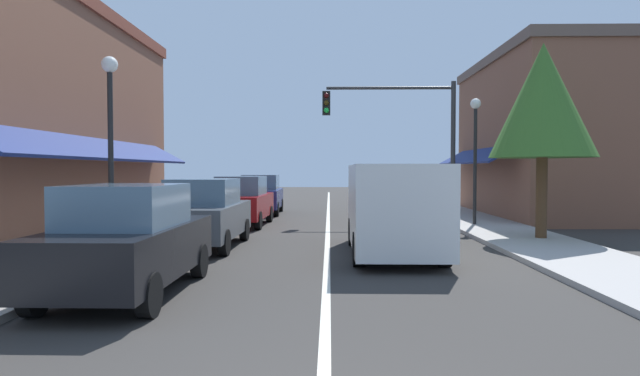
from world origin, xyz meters
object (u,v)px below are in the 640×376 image
object	(u,v)px
parked_car_second_left	(204,213)
parked_car_far_left	(261,195)
street_lamp_left_near	(110,122)
street_lamp_right_mid	(475,140)
traffic_signal_mast_arm	(406,125)
van_in_lane	(393,206)
parked_car_nearest_left	(128,240)
tree_right_near	(543,101)
parked_car_third_left	(242,201)

from	to	relation	value
parked_car_second_left	parked_car_far_left	world-z (taller)	same
street_lamp_left_near	street_lamp_right_mid	world-z (taller)	street_lamp_left_near
parked_car_second_left	traffic_signal_mast_arm	xyz separation A→B (m)	(6.16, 6.93, 2.82)
parked_car_second_left	van_in_lane	distance (m)	4.84
parked_car_nearest_left	parked_car_second_left	bearing A→B (deg)	90.44
street_lamp_right_mid	tree_right_near	distance (m)	3.90
van_in_lane	street_lamp_right_mid	distance (m)	7.21
parked_car_third_left	street_lamp_left_near	size ratio (longest dim) A/B	0.91
traffic_signal_mast_arm	parked_car_second_left	bearing A→B (deg)	-131.61
tree_right_near	traffic_signal_mast_arm	bearing A→B (deg)	117.05
parked_car_nearest_left	parked_car_far_left	size ratio (longest dim) A/B	1.00
van_in_lane	parked_car_second_left	bearing A→B (deg)	167.56
parked_car_third_left	traffic_signal_mast_arm	distance (m)	6.87
tree_right_near	parked_car_far_left	bearing A→B (deg)	134.17
street_lamp_left_near	tree_right_near	xyz separation A→B (m)	(10.79, 2.90, 0.80)
parked_car_nearest_left	van_in_lane	size ratio (longest dim) A/B	0.79
traffic_signal_mast_arm	street_lamp_right_mid	xyz separation A→B (m)	(2.09, -2.02, -0.66)
van_in_lane	traffic_signal_mast_arm	size ratio (longest dim) A/B	0.96
parked_car_far_left	tree_right_near	distance (m)	13.20
van_in_lane	traffic_signal_mast_arm	distance (m)	8.53
street_lamp_left_near	parked_car_far_left	bearing A→B (deg)	81.38
parked_car_nearest_left	street_lamp_left_near	distance (m)	4.47
parked_car_nearest_left	tree_right_near	size ratio (longest dim) A/B	0.75
parked_car_far_left	traffic_signal_mast_arm	size ratio (longest dim) A/B	0.77
parked_car_third_left	parked_car_far_left	world-z (taller)	same
parked_car_far_left	tree_right_near	xyz separation A→B (m)	(8.95, -9.22, 3.01)
van_in_lane	tree_right_near	size ratio (longest dim) A/B	0.95
traffic_signal_mast_arm	street_lamp_right_mid	size ratio (longest dim) A/B	1.21
traffic_signal_mast_arm	street_lamp_left_near	distance (m)	11.69
parked_car_nearest_left	traffic_signal_mast_arm	world-z (taller)	traffic_signal_mast_arm
parked_car_second_left	street_lamp_right_mid	xyz separation A→B (m)	(8.25, 4.91, 2.15)
parked_car_third_left	street_lamp_right_mid	size ratio (longest dim) A/B	0.93
parked_car_second_left	street_lamp_right_mid	size ratio (longest dim) A/B	0.93
parked_car_third_left	parked_car_far_left	bearing A→B (deg)	91.06
street_lamp_left_near	parked_car_second_left	bearing A→B (deg)	44.83
parked_car_far_left	parked_car_nearest_left	bearing A→B (deg)	-91.71
parked_car_nearest_left	street_lamp_left_near	bearing A→B (deg)	116.45
parked_car_nearest_left	parked_car_second_left	xyz separation A→B (m)	(0.01, 5.20, 0.00)
parked_car_far_left	traffic_signal_mast_arm	distance (m)	7.51
parked_car_third_left	street_lamp_right_mid	distance (m)	8.45
traffic_signal_mast_arm	tree_right_near	world-z (taller)	tree_right_near
street_lamp_right_mid	parked_car_second_left	bearing A→B (deg)	-149.22
traffic_signal_mast_arm	parked_car_nearest_left	bearing A→B (deg)	-116.94
van_in_lane	parked_car_far_left	bearing A→B (deg)	112.19
traffic_signal_mast_arm	street_lamp_left_near	size ratio (longest dim) A/B	1.19
parked_car_nearest_left	van_in_lane	distance (m)	6.27
parked_car_second_left	traffic_signal_mast_arm	distance (m)	9.69
traffic_signal_mast_arm	street_lamp_right_mid	distance (m)	2.98
parked_car_nearest_left	parked_car_far_left	distance (m)	15.62
parked_car_third_left	traffic_signal_mast_arm	size ratio (longest dim) A/B	0.77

